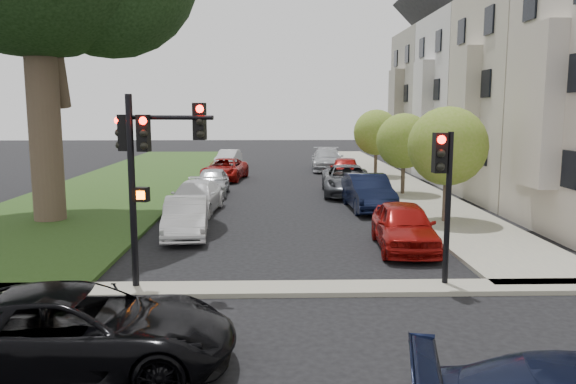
{
  "coord_description": "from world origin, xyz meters",
  "views": [
    {
      "loc": [
        -0.44,
        -11.14,
        4.39
      ],
      "look_at": [
        0.0,
        5.0,
        2.0
      ],
      "focal_mm": 35.0,
      "sensor_mm": 36.0,
      "label": 1
    }
  ],
  "objects_px": {
    "car_parked_0": "(404,226)",
    "car_parked_4": "(327,159)",
    "car_parked_9": "(228,158)",
    "car_parked_2": "(347,180)",
    "car_parked_1": "(368,192)",
    "small_tree_b": "(404,141)",
    "traffic_signal_main": "(147,157)",
    "car_parked_3": "(345,169)",
    "car_parked_8": "(225,169)",
    "small_tree_a": "(448,146)",
    "car_cross_near": "(77,331)",
    "car_parked_5": "(186,217)",
    "traffic_signal_secondary": "(444,180)",
    "small_tree_c": "(376,132)",
    "car_parked_6": "(196,197)",
    "car_parked_7": "(212,182)"
  },
  "relations": [
    {
      "from": "car_parked_0",
      "to": "car_parked_4",
      "type": "bearing_deg",
      "value": 94.13
    },
    {
      "from": "car_parked_9",
      "to": "car_parked_2",
      "type": "bearing_deg",
      "value": -55.16
    },
    {
      "from": "car_parked_0",
      "to": "car_parked_2",
      "type": "bearing_deg",
      "value": 95.03
    },
    {
      "from": "car_parked_1",
      "to": "small_tree_b",
      "type": "bearing_deg",
      "value": 55.89
    },
    {
      "from": "car_parked_0",
      "to": "car_parked_1",
      "type": "height_order",
      "value": "car_parked_1"
    },
    {
      "from": "traffic_signal_main",
      "to": "car_parked_2",
      "type": "height_order",
      "value": "traffic_signal_main"
    },
    {
      "from": "car_parked_3",
      "to": "car_parked_4",
      "type": "distance_m",
      "value": 6.44
    },
    {
      "from": "small_tree_b",
      "to": "car_parked_9",
      "type": "relative_size",
      "value": 1.06
    },
    {
      "from": "car_parked_4",
      "to": "car_parked_9",
      "type": "height_order",
      "value": "car_parked_4"
    },
    {
      "from": "car_parked_8",
      "to": "traffic_signal_main",
      "type": "bearing_deg",
      "value": -81.73
    },
    {
      "from": "small_tree_a",
      "to": "car_cross_near",
      "type": "xyz_separation_m",
      "value": [
        -9.91,
        -12.16,
        -2.26
      ]
    },
    {
      "from": "car_parked_2",
      "to": "car_parked_5",
      "type": "xyz_separation_m",
      "value": [
        -6.87,
        -9.48,
        -0.08
      ]
    },
    {
      "from": "traffic_signal_secondary",
      "to": "small_tree_c",
      "type": "bearing_deg",
      "value": 83.66
    },
    {
      "from": "car_cross_near",
      "to": "car_parked_2",
      "type": "xyz_separation_m",
      "value": [
        7.12,
        19.69,
        0.02
      ]
    },
    {
      "from": "traffic_signal_secondary",
      "to": "car_parked_5",
      "type": "height_order",
      "value": "traffic_signal_secondary"
    },
    {
      "from": "small_tree_a",
      "to": "car_parked_6",
      "type": "relative_size",
      "value": 0.97
    },
    {
      "from": "traffic_signal_main",
      "to": "car_parked_2",
      "type": "distance_m",
      "value": 16.95
    },
    {
      "from": "small_tree_b",
      "to": "car_parked_8",
      "type": "xyz_separation_m",
      "value": [
        -9.64,
        6.58,
        -2.11
      ]
    },
    {
      "from": "car_parked_6",
      "to": "car_parked_9",
      "type": "bearing_deg",
      "value": 95.49
    },
    {
      "from": "traffic_signal_secondary",
      "to": "car_parked_0",
      "type": "bearing_deg",
      "value": 90.03
    },
    {
      "from": "small_tree_a",
      "to": "small_tree_c",
      "type": "xyz_separation_m",
      "value": [
        0.0,
        14.8,
        -0.08
      ]
    },
    {
      "from": "small_tree_b",
      "to": "car_parked_2",
      "type": "bearing_deg",
      "value": 171.39
    },
    {
      "from": "car_parked_4",
      "to": "car_cross_near",
      "type": "bearing_deg",
      "value": -100.04
    },
    {
      "from": "car_cross_near",
      "to": "car_parked_8",
      "type": "bearing_deg",
      "value": -3.39
    },
    {
      "from": "car_parked_2",
      "to": "car_cross_near",
      "type": "bearing_deg",
      "value": -106.42
    },
    {
      "from": "small_tree_a",
      "to": "small_tree_b",
      "type": "distance_m",
      "value": 7.12
    },
    {
      "from": "car_cross_near",
      "to": "traffic_signal_secondary",
      "type": "bearing_deg",
      "value": -62.29
    },
    {
      "from": "traffic_signal_secondary",
      "to": "car_parked_9",
      "type": "relative_size",
      "value": 0.97
    },
    {
      "from": "traffic_signal_secondary",
      "to": "small_tree_b",
      "type": "bearing_deg",
      "value": 80.45
    },
    {
      "from": "car_parked_1",
      "to": "car_parked_3",
      "type": "xyz_separation_m",
      "value": [
        0.24,
        9.64,
        -0.02
      ]
    },
    {
      "from": "traffic_signal_main",
      "to": "car_parked_3",
      "type": "relative_size",
      "value": 1.06
    },
    {
      "from": "small_tree_b",
      "to": "car_parked_0",
      "type": "xyz_separation_m",
      "value": [
        -2.51,
        -11.04,
        -2.05
      ]
    },
    {
      "from": "car_parked_2",
      "to": "car_parked_9",
      "type": "height_order",
      "value": "car_parked_2"
    },
    {
      "from": "small_tree_b",
      "to": "small_tree_c",
      "type": "distance_m",
      "value": 7.68
    },
    {
      "from": "car_parked_3",
      "to": "car_parked_5",
      "type": "distance_m",
      "value": 16.45
    },
    {
      "from": "car_parked_5",
      "to": "car_parked_8",
      "type": "bearing_deg",
      "value": 84.45
    },
    {
      "from": "car_parked_2",
      "to": "car_parked_4",
      "type": "bearing_deg",
      "value": 93.04
    },
    {
      "from": "car_parked_3",
      "to": "car_parked_4",
      "type": "height_order",
      "value": "car_parked_4"
    },
    {
      "from": "traffic_signal_main",
      "to": "car_parked_2",
      "type": "xyz_separation_m",
      "value": [
        6.84,
        15.3,
        -2.51
      ]
    },
    {
      "from": "small_tree_b",
      "to": "small_tree_c",
      "type": "relative_size",
      "value": 0.96
    },
    {
      "from": "car_cross_near",
      "to": "car_parked_4",
      "type": "relative_size",
      "value": 0.96
    },
    {
      "from": "small_tree_b",
      "to": "car_parked_6",
      "type": "xyz_separation_m",
      "value": [
        -9.92,
        -4.59,
        -2.12
      ]
    },
    {
      "from": "car_parked_3",
      "to": "car_parked_8",
      "type": "relative_size",
      "value": 0.92
    },
    {
      "from": "small_tree_a",
      "to": "car_parked_7",
      "type": "relative_size",
      "value": 1.11
    },
    {
      "from": "car_parked_0",
      "to": "car_parked_8",
      "type": "bearing_deg",
      "value": 115.68
    },
    {
      "from": "small_tree_b",
      "to": "car_parked_9",
      "type": "bearing_deg",
      "value": 124.34
    },
    {
      "from": "car_parked_1",
      "to": "car_parked_4",
      "type": "height_order",
      "value": "car_parked_4"
    },
    {
      "from": "small_tree_a",
      "to": "traffic_signal_secondary",
      "type": "height_order",
      "value": "small_tree_a"
    },
    {
      "from": "car_cross_near",
      "to": "car_parked_9",
      "type": "relative_size",
      "value": 1.33
    },
    {
      "from": "car_parked_4",
      "to": "car_parked_7",
      "type": "height_order",
      "value": "car_parked_4"
    }
  ]
}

